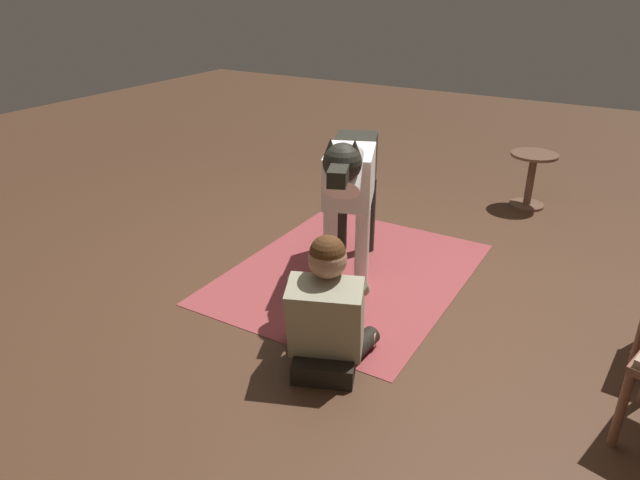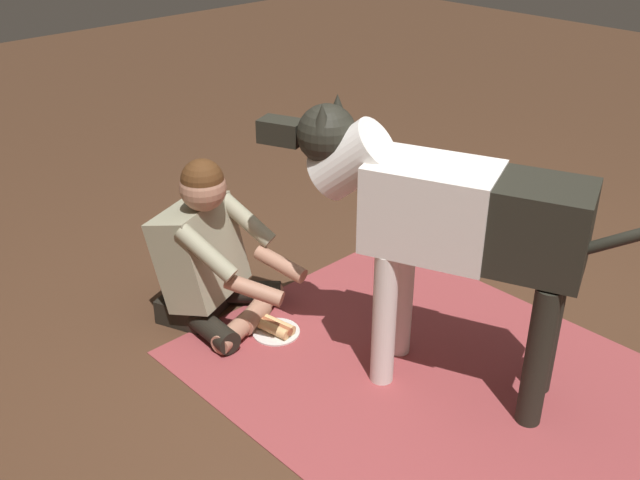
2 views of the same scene
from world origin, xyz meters
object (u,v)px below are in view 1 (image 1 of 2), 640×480
object	(u,v)px
person_sitting_on_floor	(327,315)
round_side_table	(531,175)
large_dog	(350,179)
hot_dog_on_plate	(335,327)

from	to	relation	value
person_sitting_on_floor	round_side_table	size ratio (longest dim) A/B	1.56
person_sitting_on_floor	round_side_table	world-z (taller)	person_sitting_on_floor
person_sitting_on_floor	large_dog	bearing A→B (deg)	-158.34
large_dog	hot_dog_on_plate	xyz separation A→B (m)	(0.70, 0.28, -0.73)
hot_dog_on_plate	round_side_table	xyz separation A→B (m)	(-2.79, 0.55, 0.29)
person_sitting_on_floor	large_dog	distance (m)	1.17
large_dog	round_side_table	bearing A→B (deg)	158.35
hot_dog_on_plate	round_side_table	bearing A→B (deg)	168.76
large_dog	hot_dog_on_plate	size ratio (longest dim) A/B	6.32
large_dog	hot_dog_on_plate	bearing A→B (deg)	21.66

